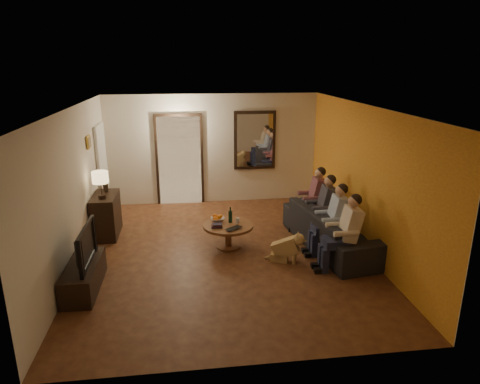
{
  "coord_description": "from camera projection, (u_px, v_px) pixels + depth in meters",
  "views": [
    {
      "loc": [
        -0.65,
        -7.03,
        3.34
      ],
      "look_at": [
        0.3,
        0.3,
        1.05
      ],
      "focal_mm": 32.0,
      "sensor_mm": 36.0,
      "label": 1
    }
  ],
  "objects": [
    {
      "name": "ceiling",
      "position": [
        224.0,
        107.0,
        6.96
      ],
      "size": [
        5.0,
        6.0,
        0.01
      ],
      "primitive_type": "cube",
      "color": "white",
      "rests_on": "back_wall"
    },
    {
      "name": "tv_stand",
      "position": [
        84.0,
        276.0,
        6.46
      ],
      "size": [
        0.45,
        1.25,
        0.42
      ],
      "primitive_type": "cube",
      "color": "black",
      "rests_on": "floor"
    },
    {
      "name": "right_wall",
      "position": [
        364.0,
        179.0,
        7.65
      ],
      "size": [
        0.02,
        6.0,
        2.6
      ],
      "primitive_type": "cube",
      "color": "beige",
      "rests_on": "floor"
    },
    {
      "name": "back_wall",
      "position": [
        213.0,
        149.0,
        10.19
      ],
      "size": [
        5.0,
        0.02,
        2.6
      ],
      "primitive_type": "cube",
      "color": "beige",
      "rests_on": "floor"
    },
    {
      "name": "dog",
      "position": [
        285.0,
        247.0,
        7.31
      ],
      "size": [
        0.61,
        0.43,
        0.56
      ],
      "primitive_type": null,
      "rotation": [
        0.0,
        0.0,
        -0.38
      ],
      "color": "tan",
      "rests_on": "floor"
    },
    {
      "name": "framed_art",
      "position": [
        89.0,
        142.0,
        8.11
      ],
      "size": [
        0.03,
        0.28,
        0.24
      ],
      "primitive_type": "cube",
      "color": "#B28C33",
      "rests_on": "left_wall"
    },
    {
      "name": "white_door",
      "position": [
        103.0,
        171.0,
        9.3
      ],
      "size": [
        0.06,
        0.85,
        2.04
      ],
      "primitive_type": "cube",
      "color": "white",
      "rests_on": "floor"
    },
    {
      "name": "front_wall",
      "position": [
        252.0,
        262.0,
        4.5
      ],
      "size": [
        5.0,
        0.02,
        2.6
      ],
      "primitive_type": "cube",
      "color": "beige",
      "rests_on": "floor"
    },
    {
      "name": "laptop",
      "position": [
        235.0,
        229.0,
        7.58
      ],
      "size": [
        0.39,
        0.37,
        0.03
      ],
      "primitive_type": "imported",
      "rotation": [
        0.0,
        0.0,
        0.67
      ],
      "color": "black",
      "rests_on": "coffee_table"
    },
    {
      "name": "book_stack",
      "position": [
        217.0,
        225.0,
        7.71
      ],
      "size": [
        0.2,
        0.15,
        0.07
      ],
      "primitive_type": null,
      "color": "black",
      "rests_on": "coffee_table"
    },
    {
      "name": "left_wall",
      "position": [
        74.0,
        189.0,
        7.04
      ],
      "size": [
        0.02,
        6.0,
        2.6
      ],
      "primitive_type": "cube",
      "color": "beige",
      "rests_on": "floor"
    },
    {
      "name": "fridge_glimpse",
      "position": [
        190.0,
        167.0,
        10.22
      ],
      "size": [
        0.45,
        0.03,
        1.7
      ],
      "primitive_type": "cube",
      "color": "silver",
      "rests_on": "floor"
    },
    {
      "name": "bowl",
      "position": [
        218.0,
        219.0,
        8.02
      ],
      "size": [
        0.26,
        0.26,
        0.06
      ],
      "primitive_type": "imported",
      "color": "white",
      "rests_on": "coffee_table"
    },
    {
      "name": "wine_glass",
      "position": [
        238.0,
        221.0,
        7.89
      ],
      "size": [
        0.06,
        0.06,
        0.1
      ],
      "primitive_type": "cylinder",
      "color": "silver",
      "rests_on": "coffee_table"
    },
    {
      "name": "person_c",
      "position": [
        323.0,
        211.0,
        8.1
      ],
      "size": [
        0.6,
        0.4,
        1.2
      ],
      "primitive_type": null,
      "color": "tan",
      "rests_on": "sofa"
    },
    {
      "name": "oranges",
      "position": [
        217.0,
        216.0,
        8.0
      ],
      "size": [
        0.2,
        0.2,
        0.08
      ],
      "primitive_type": null,
      "color": "orange",
      "rests_on": "bowl"
    },
    {
      "name": "floor",
      "position": [
        226.0,
        253.0,
        7.73
      ],
      "size": [
        5.0,
        6.0,
        0.01
      ],
      "primitive_type": "cube",
      "color": "#471F13",
      "rests_on": "ground"
    },
    {
      "name": "dresser",
      "position": [
        106.0,
        215.0,
        8.41
      ],
      "size": [
        0.45,
        0.93,
        0.83
      ],
      "primitive_type": "cube",
      "color": "black",
      "rests_on": "floor"
    },
    {
      "name": "person_a",
      "position": [
        346.0,
        235.0,
        6.97
      ],
      "size": [
        0.6,
        0.4,
        1.2
      ],
      "primitive_type": null,
      "color": "tan",
      "rests_on": "sofa"
    },
    {
      "name": "kitchen_doorway",
      "position": [
        180.0,
        161.0,
        10.14
      ],
      "size": [
        1.0,
        0.06,
        2.1
      ],
      "primitive_type": "cube",
      "color": "#FFE0A5",
      "rests_on": "floor"
    },
    {
      "name": "person_b",
      "position": [
        334.0,
        222.0,
        7.54
      ],
      "size": [
        0.6,
        0.4,
        1.2
      ],
      "primitive_type": null,
      "color": "tan",
      "rests_on": "sofa"
    },
    {
      "name": "door_trim",
      "position": [
        180.0,
        161.0,
        10.13
      ],
      "size": [
        1.12,
        0.04,
        2.22
      ],
      "primitive_type": "cube",
      "color": "black",
      "rests_on": "floor"
    },
    {
      "name": "coffee_table",
      "position": [
        228.0,
        236.0,
        7.91
      ],
      "size": [
        1.03,
        1.03,
        0.45
      ],
      "primitive_type": "cylinder",
      "rotation": [
        0.0,
        0.0,
        -0.12
      ],
      "color": "brown",
      "rests_on": "floor"
    },
    {
      "name": "mirror_frame",
      "position": [
        255.0,
        140.0,
        10.21
      ],
      "size": [
        1.0,
        0.05,
        1.4
      ],
      "primitive_type": "cube",
      "color": "black",
      "rests_on": "back_wall"
    },
    {
      "name": "table_lamp",
      "position": [
        101.0,
        185.0,
        8.0
      ],
      "size": [
        0.3,
        0.3,
        0.54
      ],
      "primitive_type": null,
      "color": "beige",
      "rests_on": "dresser"
    },
    {
      "name": "mirror_glass",
      "position": [
        255.0,
        141.0,
        10.18
      ],
      "size": [
        0.86,
        0.02,
        1.26
      ],
      "primitive_type": "cube",
      "color": "white",
      "rests_on": "back_wall"
    },
    {
      "name": "orange_accent",
      "position": [
        363.0,
        179.0,
        7.65
      ],
      "size": [
        0.01,
        6.0,
        2.6
      ],
      "primitive_type": "cube",
      "color": "orange",
      "rests_on": "right_wall"
    },
    {
      "name": "sofa",
      "position": [
        332.0,
        228.0,
        7.9
      ],
      "size": [
        2.59,
        1.34,
        0.72
      ],
      "primitive_type": "imported",
      "rotation": [
        0.0,
        0.0,
        1.73
      ],
      "color": "black",
      "rests_on": "floor"
    },
    {
      "name": "flower_vase",
      "position": [
        105.0,
        181.0,
        8.43
      ],
      "size": [
        0.14,
        0.14,
        0.44
      ],
      "primitive_type": null,
      "color": "#A92512",
      "rests_on": "dresser"
    },
    {
      "name": "person_d",
      "position": [
        314.0,
        201.0,
        8.67
      ],
      "size": [
        0.6,
        0.4,
        1.2
      ],
      "primitive_type": null,
      "color": "tan",
      "rests_on": "sofa"
    },
    {
      "name": "art_canvas",
      "position": [
        90.0,
        142.0,
        8.11
      ],
      "size": [
        0.01,
        0.22,
        0.18
      ],
      "primitive_type": "cube",
      "color": "brown",
      "rests_on": "left_wall"
    },
    {
      "name": "tv",
      "position": [
        80.0,
        246.0,
        6.31
      ],
      "size": [
        1.03,
        0.13,
        0.59
      ],
      "primitive_type": "imported",
      "rotation": [
        0.0,
        0.0,
        1.57
      ],
      "color": "black",
      "rests_on": "tv_stand"
    },
    {
      "name": "wine_bottle",
      "position": [
        230.0,
        215.0,
        7.89
      ],
      "size": [
        0.07,
        0.07,
        0.31
      ],
      "primitive_type": null,
      "color": "black",
      "rests_on": "coffee_table"
    }
  ]
}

